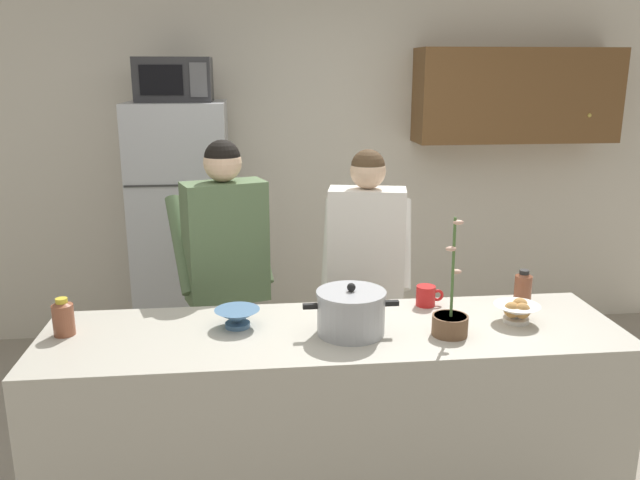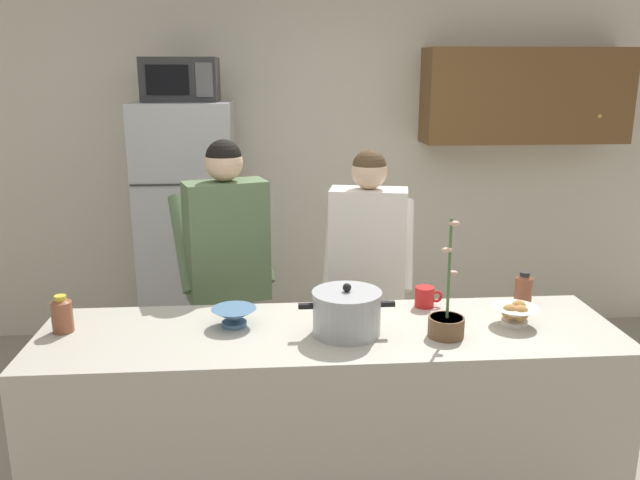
{
  "view_description": "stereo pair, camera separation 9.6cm",
  "coord_description": "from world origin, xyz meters",
  "px_view_note": "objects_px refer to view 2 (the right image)",
  "views": [
    {
      "loc": [
        -0.33,
        -2.53,
        2.0
      ],
      "look_at": [
        0.0,
        0.55,
        1.17
      ],
      "focal_mm": 36.12,
      "sensor_mm": 36.0,
      "label": 1
    },
    {
      "loc": [
        -0.23,
        -2.54,
        2.0
      ],
      "look_at": [
        0.0,
        0.55,
        1.17
      ],
      "focal_mm": 36.12,
      "sensor_mm": 36.0,
      "label": 2
    }
  ],
  "objects_px": {
    "person_near_pot": "(227,257)",
    "bottle_mid_counter": "(62,314)",
    "microwave": "(181,79)",
    "potted_orchid": "(446,322)",
    "person_by_sink": "(368,262)",
    "bottle_near_edge": "(524,289)",
    "empty_bowl": "(234,316)",
    "coffee_mug": "(425,297)",
    "refrigerator": "(190,233)",
    "bread_bowl": "(515,313)",
    "cooking_pot": "(347,312)"
  },
  "relations": [
    {
      "from": "person_by_sink",
      "to": "bread_bowl",
      "type": "bearing_deg",
      "value": -54.47
    },
    {
      "from": "person_by_sink",
      "to": "bottle_near_edge",
      "type": "relative_size",
      "value": 9.95
    },
    {
      "from": "empty_bowl",
      "to": "refrigerator",
      "type": "bearing_deg",
      "value": 102.78
    },
    {
      "from": "potted_orchid",
      "to": "bread_bowl",
      "type": "bearing_deg",
      "value": 17.35
    },
    {
      "from": "microwave",
      "to": "person_by_sink",
      "type": "relative_size",
      "value": 0.3
    },
    {
      "from": "person_near_pot",
      "to": "empty_bowl",
      "type": "distance_m",
      "value": 0.68
    },
    {
      "from": "cooking_pot",
      "to": "bread_bowl",
      "type": "relative_size",
      "value": 2.0
    },
    {
      "from": "person_near_pot",
      "to": "bottle_mid_counter",
      "type": "distance_m",
      "value": 0.94
    },
    {
      "from": "bottle_mid_counter",
      "to": "potted_orchid",
      "type": "bearing_deg",
      "value": -6.14
    },
    {
      "from": "empty_bowl",
      "to": "bottle_mid_counter",
      "type": "relative_size",
      "value": 1.21
    },
    {
      "from": "coffee_mug",
      "to": "bread_bowl",
      "type": "relative_size",
      "value": 0.65
    },
    {
      "from": "person_near_pot",
      "to": "bottle_mid_counter",
      "type": "height_order",
      "value": "person_near_pot"
    },
    {
      "from": "microwave",
      "to": "person_by_sink",
      "type": "distance_m",
      "value": 1.79
    },
    {
      "from": "cooking_pot",
      "to": "bottle_mid_counter",
      "type": "distance_m",
      "value": 1.2
    },
    {
      "from": "bread_bowl",
      "to": "bottle_mid_counter",
      "type": "xyz_separation_m",
      "value": [
        -1.93,
        0.07,
        0.03
      ]
    },
    {
      "from": "microwave",
      "to": "potted_orchid",
      "type": "relative_size",
      "value": 0.95
    },
    {
      "from": "microwave",
      "to": "bottle_mid_counter",
      "type": "xyz_separation_m",
      "value": [
        -0.31,
        -1.76,
        -0.93
      ]
    },
    {
      "from": "empty_bowl",
      "to": "bottle_near_edge",
      "type": "xyz_separation_m",
      "value": [
        1.34,
        0.16,
        0.03
      ]
    },
    {
      "from": "person_by_sink",
      "to": "potted_orchid",
      "type": "xyz_separation_m",
      "value": [
        0.2,
        -0.85,
        -0.01
      ]
    },
    {
      "from": "microwave",
      "to": "person_near_pot",
      "type": "xyz_separation_m",
      "value": [
        0.33,
        -1.08,
        -0.9
      ]
    },
    {
      "from": "refrigerator",
      "to": "empty_bowl",
      "type": "height_order",
      "value": "refrigerator"
    },
    {
      "from": "microwave",
      "to": "person_by_sink",
      "type": "xyz_separation_m",
      "value": [
        1.08,
        -1.08,
        -0.94
      ]
    },
    {
      "from": "coffee_mug",
      "to": "bottle_mid_counter",
      "type": "height_order",
      "value": "bottle_mid_counter"
    },
    {
      "from": "coffee_mug",
      "to": "potted_orchid",
      "type": "height_order",
      "value": "potted_orchid"
    },
    {
      "from": "bread_bowl",
      "to": "bottle_mid_counter",
      "type": "height_order",
      "value": "bottle_mid_counter"
    },
    {
      "from": "person_near_pot",
      "to": "person_by_sink",
      "type": "bearing_deg",
      "value": 0.04
    },
    {
      "from": "bottle_near_edge",
      "to": "potted_orchid",
      "type": "relative_size",
      "value": 0.32
    },
    {
      "from": "cooking_pot",
      "to": "refrigerator",
      "type": "bearing_deg",
      "value": 114.87
    },
    {
      "from": "refrigerator",
      "to": "microwave",
      "type": "bearing_deg",
      "value": -89.93
    },
    {
      "from": "microwave",
      "to": "person_by_sink",
      "type": "height_order",
      "value": "microwave"
    },
    {
      "from": "cooking_pot",
      "to": "bottle_near_edge",
      "type": "relative_size",
      "value": 2.52
    },
    {
      "from": "coffee_mug",
      "to": "empty_bowl",
      "type": "height_order",
      "value": "coffee_mug"
    },
    {
      "from": "empty_bowl",
      "to": "coffee_mug",
      "type": "bearing_deg",
      "value": 10.91
    },
    {
      "from": "person_by_sink",
      "to": "coffee_mug",
      "type": "relative_size",
      "value": 12.18
    },
    {
      "from": "bread_bowl",
      "to": "potted_orchid",
      "type": "height_order",
      "value": "potted_orchid"
    },
    {
      "from": "refrigerator",
      "to": "microwave",
      "type": "relative_size",
      "value": 3.73
    },
    {
      "from": "person_near_pot",
      "to": "potted_orchid",
      "type": "height_order",
      "value": "person_near_pot"
    },
    {
      "from": "cooking_pot",
      "to": "coffee_mug",
      "type": "bearing_deg",
      "value": 35.48
    },
    {
      "from": "bread_bowl",
      "to": "empty_bowl",
      "type": "xyz_separation_m",
      "value": [
        -1.22,
        0.08,
        -0.01
      ]
    },
    {
      "from": "bottle_mid_counter",
      "to": "empty_bowl",
      "type": "bearing_deg",
      "value": 0.59
    },
    {
      "from": "person_near_pot",
      "to": "empty_bowl",
      "type": "xyz_separation_m",
      "value": [
        0.07,
        -0.67,
        -0.07
      ]
    },
    {
      "from": "bread_bowl",
      "to": "empty_bowl",
      "type": "height_order",
      "value": "bread_bowl"
    },
    {
      "from": "coffee_mug",
      "to": "bottle_mid_counter",
      "type": "xyz_separation_m",
      "value": [
        -1.59,
        -0.18,
        0.03
      ]
    },
    {
      "from": "refrigerator",
      "to": "bread_bowl",
      "type": "distance_m",
      "value": 2.46
    },
    {
      "from": "refrigerator",
      "to": "bread_bowl",
      "type": "height_order",
      "value": "refrigerator"
    },
    {
      "from": "microwave",
      "to": "person_near_pot",
      "type": "distance_m",
      "value": 1.44
    },
    {
      "from": "person_near_pot",
      "to": "bread_bowl",
      "type": "bearing_deg",
      "value": -30.22
    },
    {
      "from": "cooking_pot",
      "to": "bread_bowl",
      "type": "bearing_deg",
      "value": 3.26
    },
    {
      "from": "empty_bowl",
      "to": "person_near_pot",
      "type": "bearing_deg",
      "value": 95.89
    },
    {
      "from": "microwave",
      "to": "bottle_mid_counter",
      "type": "bearing_deg",
      "value": -100.13
    }
  ]
}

